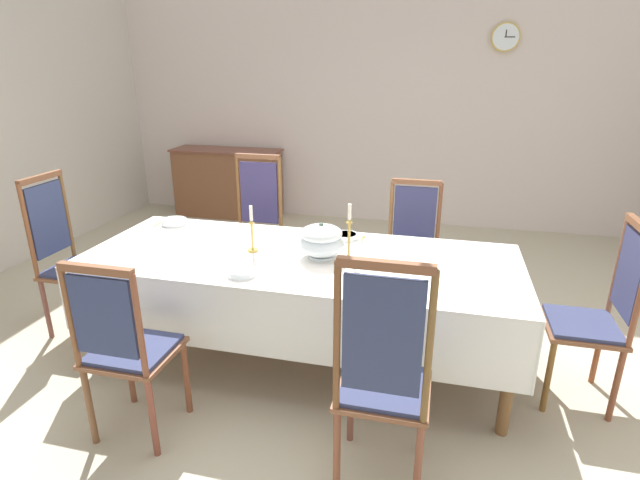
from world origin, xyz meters
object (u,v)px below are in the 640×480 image
soup_tureen (321,241)px  sideboard (228,183)px  chair_south_b (383,376)px  bowl_far_left (242,272)px  chair_head_west (68,255)px  chair_head_east (597,313)px  chair_south_a (126,346)px  candlestick_east (349,238)px  candlestick_west (252,234)px  bowl_near_right (346,236)px  dining_table (300,266)px  bowl_near_left (174,221)px  chair_north_b (412,245)px  chair_north_a (256,226)px  spoon_primary (162,222)px  spoon_secondary (363,238)px  mounted_clock (506,37)px

soup_tureen → sideboard: size_ratio=0.21×
chair_south_b → bowl_far_left: (-0.92, 0.57, 0.18)m
chair_head_west → chair_head_east: size_ratio=1.05×
chair_south_a → candlestick_east: bearing=43.3°
candlestick_west → bowl_near_right: (0.56, 0.41, -0.10)m
bowl_far_left → dining_table: bearing=57.9°
bowl_near_left → chair_north_b: bearing=17.0°
bowl_far_left → bowl_near_left: bearing=138.5°
bowl_near_left → chair_north_a: bearing=51.0°
chair_head_east → spoon_primary: 3.12m
dining_table → bowl_far_left: (-0.24, -0.39, 0.10)m
candlestick_west → bowl_near_left: (-0.81, 0.40, -0.10)m
spoon_primary → sideboard: sideboard is taller
chair_south_b → bowl_near_left: 2.28m
chair_south_a → chair_head_east: (2.50, 0.95, 0.03)m
candlestick_west → spoon_secondary: bearing=32.7°
bowl_near_left → spoon_secondary: bowl_near_left is taller
chair_south_a → candlestick_west: 1.07m
chair_north_a → candlestick_west: chair_north_a is taller
chair_head_east → soup_tureen: (-1.67, -0.00, 0.30)m
candlestick_east → spoon_secondary: (0.02, 0.43, -0.15)m
soup_tureen → chair_north_b: bearing=60.9°
spoon_primary → chair_head_east: bearing=-9.3°
chair_head_east → candlestick_west: size_ratio=3.66×
dining_table → spoon_primary: 1.34m
spoon_primary → sideboard: bearing=102.0°
chair_south_a → candlestick_west: size_ratio=3.42×
chair_head_west → chair_head_east: 3.64m
candlestick_west → spoon_secondary: candlestick_west is taller
sideboard → dining_table: bearing=121.5°
chair_north_b → candlestick_east: bearing=69.9°
bowl_near_left → mounted_clock: (2.57, 2.96, 1.44)m
bowl_near_right → chair_south_b: bearing=-71.9°
bowl_near_left → bowl_far_left: 1.19m
chair_head_east → bowl_near_left: size_ratio=6.04×
chair_south_a → chair_north_b: 2.34m
bowl_near_right → spoon_secondary: 0.12m
chair_north_a → chair_head_west: chair_north_a is taller
chair_south_a → bowl_far_left: chair_south_a is taller
dining_table → chair_south_a: (-0.68, -0.95, -0.14)m
chair_head_east → bowl_far_left: (-2.06, -0.39, 0.21)m
mounted_clock → chair_south_a: bearing=-116.1°
spoon_primary → bowl_near_left: bearing=-13.3°
chair_north_a → chair_head_east: (2.50, -0.96, -0.03)m
candlestick_east → candlestick_west: bearing=-180.0°
soup_tureen → sideboard: (-2.06, 3.12, -0.45)m
bowl_near_left → bowl_near_right: (1.37, 0.01, -0.01)m
dining_table → chair_head_east: 1.82m
dining_table → spoon_primary: bearing=161.4°
chair_north_b → bowl_near_left: (-1.82, -0.55, 0.24)m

